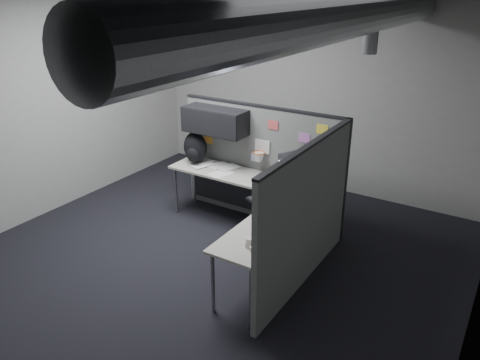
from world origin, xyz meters
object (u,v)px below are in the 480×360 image
Objects in this scene: keyboard at (263,197)px; phone at (275,224)px; monitor at (301,173)px; backpack at (195,148)px; desk at (253,196)px.

keyboard is 0.73m from phone.
monitor is 1.30× the size of keyboard.
backpack is (-1.69, 0.10, -0.02)m from monitor.
monitor is at bearing 42.01° from keyboard.
phone is at bearing -47.08° from desk.
keyboard is 1.52m from backpack.
keyboard is (-0.28, -0.43, -0.22)m from monitor.
monitor reaches higher than phone.
monitor is 2.29× the size of phone.
keyboard is 1.77× the size of phone.
desk is 9.77× the size of phone.
desk is 0.35m from keyboard.
backpack is (-1.16, 0.33, 0.33)m from desk.
keyboard reaches higher than desk.
keyboard is at bearing -39.52° from desk.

